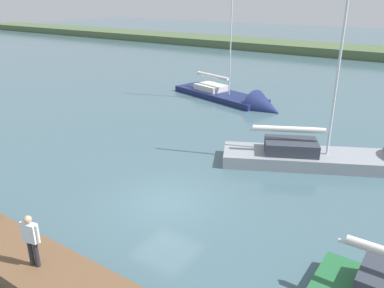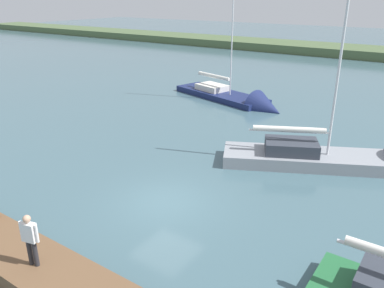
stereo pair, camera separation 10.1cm
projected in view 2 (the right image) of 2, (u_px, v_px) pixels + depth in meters
The scene contains 6 objects.
ground_plane at pixel (166, 202), 16.37m from camera, with size 200.00×200.00×0.00m, color #42606B.
far_shoreline at pixel (380, 58), 53.04m from camera, with size 180.00×8.00×2.40m, color #4C603D.
dock_pier at pixel (46, 274), 11.73m from camera, with size 24.63×1.98×0.58m, color brown.
sailboat_behind_pier at pixel (239, 101), 31.25m from camera, with size 10.95×5.44×12.17m.
sailboat_inner_slip at pixel (339, 162), 19.67m from camera, with size 10.24×6.64×11.80m.
person_on_dock at pixel (30, 237), 11.35m from camera, with size 0.64×0.32×1.72m.
Camera 2 is at (-9.03, 11.23, 8.23)m, focal length 36.24 mm.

